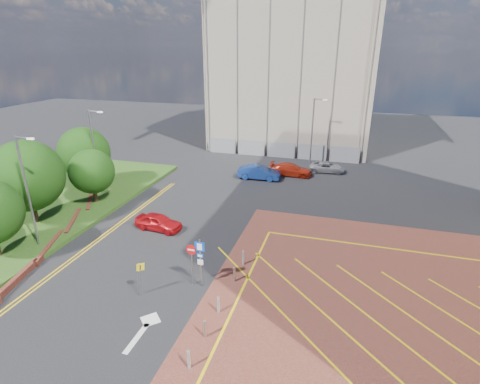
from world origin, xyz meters
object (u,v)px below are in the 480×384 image
at_px(car_red_left, 158,222).
at_px(tree_d, 84,153).
at_px(lamp_back, 313,129).
at_px(car_silver_back, 327,167).
at_px(tree_b, 27,176).
at_px(lamp_left_near, 28,188).
at_px(car_blue_back, 259,172).
at_px(sign_cluster, 197,258).
at_px(warning_sign, 139,275).
at_px(car_red_back, 291,170).
at_px(tree_c, 92,171).
at_px(lamp_left_far, 95,149).

bearing_deg(car_red_left, tree_d, 67.23).
relative_size(lamp_back, car_silver_back, 1.95).
bearing_deg(tree_b, lamp_left_near, -44.25).
relative_size(tree_b, tree_d, 1.11).
bearing_deg(car_red_left, lamp_left_near, 132.23).
xyz_separation_m(car_blue_back, car_silver_back, (6.98, 4.55, -0.19)).
relative_size(lamp_left_near, car_silver_back, 1.95).
distance_m(sign_cluster, warning_sign, 3.42).
distance_m(lamp_back, car_blue_back, 9.21).
bearing_deg(lamp_left_near, car_red_left, 36.50).
relative_size(car_red_back, car_silver_back, 1.14).
distance_m(tree_b, lamp_back, 30.21).
bearing_deg(sign_cluster, tree_c, 146.84).
xyz_separation_m(lamp_left_far, car_red_left, (8.85, -4.93, -4.01)).
height_order(tree_c, car_blue_back, tree_c).
bearing_deg(lamp_back, tree_d, -143.91).
bearing_deg(tree_b, car_red_back, 45.53).
relative_size(lamp_left_far, lamp_back, 1.00).
xyz_separation_m(lamp_back, car_red_back, (-1.69, -4.78, -3.68)).
bearing_deg(lamp_left_far, lamp_left_near, -78.69).
height_order(tree_c, car_silver_back, tree_c).
height_order(car_red_left, car_red_back, car_red_back).
height_order(tree_b, car_blue_back, tree_b).
xyz_separation_m(lamp_left_near, car_red_back, (14.81, 21.22, -3.98)).
height_order(tree_c, lamp_left_near, lamp_left_near).
xyz_separation_m(tree_b, lamp_back, (19.58, 23.00, 0.12)).
bearing_deg(warning_sign, lamp_left_far, 132.73).
bearing_deg(car_red_back, lamp_left_far, 123.61).
bearing_deg(car_red_back, tree_c, 129.65).
relative_size(lamp_left_near, car_red_back, 1.71).
bearing_deg(car_silver_back, car_red_left, 143.87).
height_order(warning_sign, car_red_back, warning_sign).
bearing_deg(warning_sign, tree_d, 135.20).
bearing_deg(car_blue_back, lamp_back, -36.69).
bearing_deg(car_red_back, car_blue_back, 124.73).
distance_m(lamp_left_far, car_silver_back, 25.05).
xyz_separation_m(tree_d, car_silver_back, (22.72, 12.58, -3.30)).
bearing_deg(warning_sign, car_red_back, 78.50).
xyz_separation_m(tree_b, sign_cluster, (15.80, -4.02, -2.28)).
bearing_deg(lamp_left_far, tree_d, 154.32).
relative_size(lamp_left_near, car_red_left, 2.09).
xyz_separation_m(car_red_left, car_blue_back, (4.82, 13.97, 0.11)).
bearing_deg(car_red_left, car_red_back, -20.51).
distance_m(lamp_left_near, warning_sign, 10.81).
relative_size(tree_c, car_red_left, 1.28).
xyz_separation_m(tree_b, lamp_left_near, (3.08, -3.00, 0.42)).
bearing_deg(tree_d, car_red_left, -28.49).
xyz_separation_m(tree_d, car_red_left, (10.93, -5.93, -3.22)).
xyz_separation_m(lamp_left_near, car_blue_back, (11.67, 19.03, -3.90)).
distance_m(tree_c, car_red_back, 20.82).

